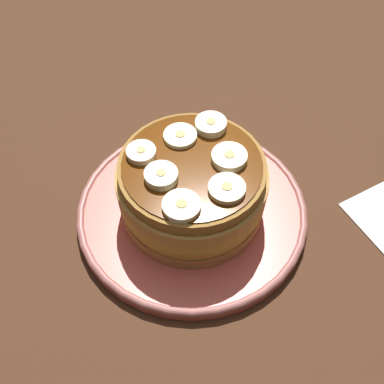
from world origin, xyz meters
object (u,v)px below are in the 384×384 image
at_px(pancake_stack, 191,189).
at_px(banana_slice_0, 181,206).
at_px(banana_slice_1, 229,157).
at_px(banana_slice_4, 211,125).
at_px(banana_slice_5, 141,153).
at_px(plate, 192,211).
at_px(banana_slice_6, 224,191).
at_px(banana_slice_3, 180,136).
at_px(banana_slice_2, 161,176).

bearing_deg(pancake_stack, banana_slice_0, 124.78).
height_order(banana_slice_1, banana_slice_4, same).
distance_m(banana_slice_1, banana_slice_4, 0.05).
relative_size(banana_slice_0, banana_slice_1, 1.01).
bearing_deg(banana_slice_0, banana_slice_5, -13.06).
bearing_deg(plate, banana_slice_6, 175.92).
bearing_deg(banana_slice_4, pancake_stack, 113.72).
xyz_separation_m(plate, banana_slice_5, (0.04, 0.03, 0.08)).
relative_size(banana_slice_3, banana_slice_5, 1.15).
bearing_deg(banana_slice_0, banana_slice_2, -15.31).
xyz_separation_m(pancake_stack, banana_slice_6, (-0.04, 0.00, 0.04)).
height_order(pancake_stack, banana_slice_4, banana_slice_4).
bearing_deg(banana_slice_2, pancake_stack, -105.21).
height_order(pancake_stack, banana_slice_6, banana_slice_6).
height_order(banana_slice_1, banana_slice_5, same).
height_order(banana_slice_2, banana_slice_3, banana_slice_2).
relative_size(pancake_stack, banana_slice_3, 4.69).
relative_size(banana_slice_0, banana_slice_6, 1.01).
height_order(plate, banana_slice_0, banana_slice_0).
relative_size(banana_slice_2, banana_slice_6, 0.92).
xyz_separation_m(plate, pancake_stack, (-0.00, 0.00, 0.04)).
height_order(pancake_stack, banana_slice_1, banana_slice_1).
relative_size(plate, banana_slice_6, 7.03).
relative_size(banana_slice_2, banana_slice_3, 0.95).
bearing_deg(banana_slice_0, plate, -55.65).
bearing_deg(banana_slice_0, banana_slice_3, -43.64).
bearing_deg(pancake_stack, plate, -74.51).
xyz_separation_m(banana_slice_4, banana_slice_5, (0.02, 0.07, -0.00)).
xyz_separation_m(banana_slice_3, banana_slice_4, (-0.01, -0.03, 0.00)).
height_order(banana_slice_0, banana_slice_1, banana_slice_1).
relative_size(banana_slice_3, banana_slice_4, 1.04).
bearing_deg(banana_slice_1, pancake_stack, 56.00).
bearing_deg(banana_slice_3, banana_slice_5, 76.57).
distance_m(banana_slice_1, banana_slice_5, 0.08).
bearing_deg(pancake_stack, banana_slice_1, -124.00).
distance_m(pancake_stack, banana_slice_2, 0.05).
height_order(pancake_stack, banana_slice_3, banana_slice_3).
xyz_separation_m(banana_slice_3, banana_slice_5, (0.01, 0.04, 0.00)).
relative_size(pancake_stack, banana_slice_4, 4.89).
relative_size(banana_slice_0, banana_slice_3, 1.05).
xyz_separation_m(pancake_stack, banana_slice_3, (0.03, -0.02, 0.04)).
bearing_deg(banana_slice_1, banana_slice_4, -24.18).
relative_size(banana_slice_1, banana_slice_6, 1.00).
xyz_separation_m(banana_slice_2, banana_slice_6, (-0.05, -0.03, -0.00)).
xyz_separation_m(banana_slice_0, banana_slice_6, (-0.02, -0.04, 0.00)).
xyz_separation_m(banana_slice_0, banana_slice_1, (0.01, -0.07, 0.00)).
relative_size(banana_slice_3, banana_slice_6, 0.96).
bearing_deg(banana_slice_5, banana_slice_2, 169.36).
distance_m(pancake_stack, banana_slice_5, 0.06).
relative_size(banana_slice_4, banana_slice_5, 1.10).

